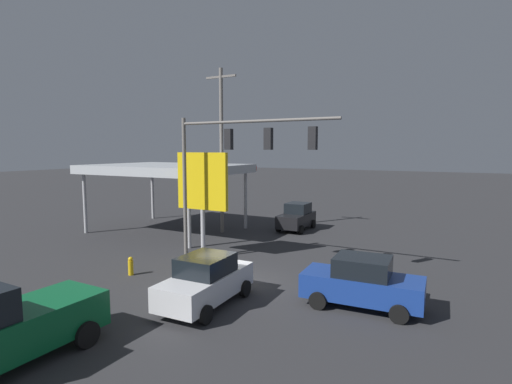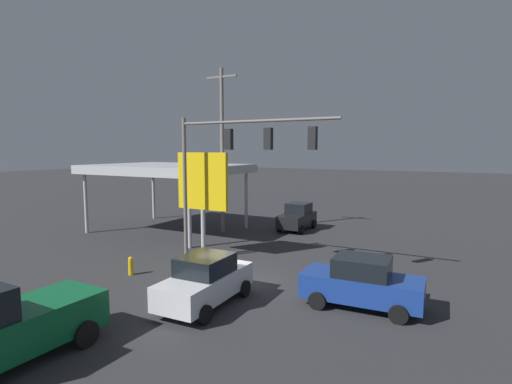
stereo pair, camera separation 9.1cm
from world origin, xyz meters
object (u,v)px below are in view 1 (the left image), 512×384
Objects in this scene: traffic_signal_assembly at (234,155)px; price_sign at (202,184)px; utility_pole at (222,148)px; hatchback_crossing at (297,217)px; sedan_waiting at (206,281)px; pickup_parked at (2,329)px; sedan_far at (362,282)px; fire_hydrant at (131,266)px.

price_sign is (2.72, -1.10, -1.58)m from traffic_signal_assembly.
utility_pole reaches higher than hatchback_crossing.
price_sign is at bearing -22.10° from traffic_signal_assembly.
hatchback_crossing is at bearing -142.07° from utility_pole.
pickup_parked is at bearing -21.86° from sedan_waiting.
pickup_parked is at bearing 98.88° from price_sign.
price_sign is at bearing -145.12° from sedan_waiting.
pickup_parked is at bearing 85.29° from traffic_signal_assembly.
utility_pole is 3.02× the size of hatchback_crossing.
sedan_waiting is (-4.11, 5.52, -3.10)m from price_sign.
hatchback_crossing is (1.07, -10.55, -4.69)m from traffic_signal_assembly.
pickup_parked is (0.88, 10.66, -4.52)m from traffic_signal_assembly.
sedan_waiting is 5.89m from sedan_far.
pickup_parked is at bearing 111.63° from fire_hydrant.
utility_pole is at bearing -52.90° from traffic_signal_assembly.
sedan_waiting is 15.16m from hatchback_crossing.
price_sign is at bearing -105.24° from fire_hydrant.
fire_hydrant is at bearing 38.91° from traffic_signal_assembly.
utility_pole is at bearing -151.35° from sedan_waiting.
pickup_parked is (-1.84, 11.76, -2.94)m from price_sign.
price_sign reaches higher than fire_hydrant.
sedan_waiting is 6.65m from pickup_parked.
pickup_parked is (-0.19, 21.21, 0.16)m from hatchback_crossing.
traffic_signal_assembly is 11.61m from pickup_parked.
sedan_far is at bearing 162.78° from price_sign.
hatchback_crossing reaches higher than sedan_far.
utility_pole is at bearing -52.35° from hatchback_crossing.
sedan_waiting is at bearing 120.48° from utility_pole.
traffic_signal_assembly is 1.87× the size of sedan_waiting.
hatchback_crossing is at bearing -99.90° from price_sign.
hatchback_crossing reaches higher than fire_hydrant.
fire_hydrant is at bearing -11.85° from hatchback_crossing.
utility_pole is 11.81m from fire_hydrant.
sedan_waiting and sedan_far have the same top height.
traffic_signal_assembly is 0.73× the size of utility_pole.
sedan_far is (-6.68, 1.81, -4.68)m from traffic_signal_assembly.
utility_pole reaches higher than sedan_far.
price_sign reaches higher than hatchback_crossing.
pickup_parked is 5.94× the size of fire_hydrant.
fire_hydrant is at bearing -105.62° from sedan_waiting.
sedan_far is 0.86× the size of pickup_parked.
hatchback_crossing is (-1.65, -9.44, -3.10)m from price_sign.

